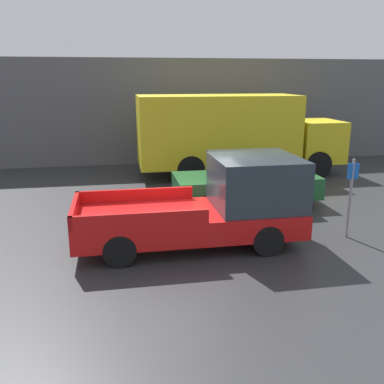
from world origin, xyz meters
TOP-DOWN VIEW (x-y plane):
  - ground_plane at (0.00, 0.00)m, footprint 60.00×60.00m
  - building_wall at (0.00, 9.47)m, footprint 28.00×0.15m
  - pickup_truck at (0.34, -0.84)m, footprint 5.36×2.11m
  - car at (2.12, 2.26)m, footprint 4.49×1.94m
  - delivery_truck at (2.78, 6.39)m, footprint 8.36×2.45m
  - parking_sign at (3.75, -1.06)m, footprint 0.30×0.07m

SIDE VIEW (x-z plane):
  - ground_plane at x=0.00m, z-range 0.00..0.00m
  - car at x=2.12m, z-range 0.00..1.65m
  - pickup_truck at x=0.34m, z-range -0.09..2.02m
  - parking_sign at x=3.75m, z-range 0.14..2.16m
  - delivery_truck at x=2.78m, z-range 0.14..3.40m
  - building_wall at x=0.00m, z-range 0.00..4.78m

